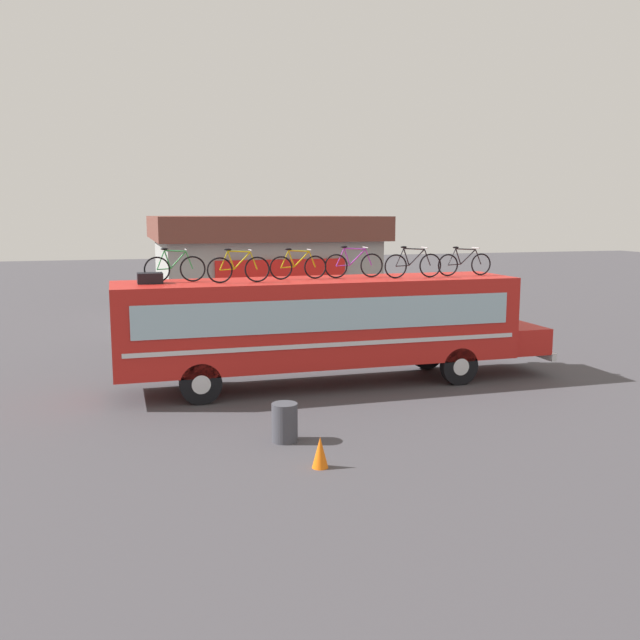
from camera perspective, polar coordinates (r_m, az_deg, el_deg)
ground_plane at (r=20.28m, az=-0.04°, el=-5.33°), size 120.00×120.00×0.00m
bus at (r=19.97m, az=0.55°, el=-0.17°), size 12.85×2.55×3.08m
luggage_bag_1 at (r=19.10m, az=-13.76°, el=3.35°), size 0.66×0.52×0.29m
rooftop_bicycle_1 at (r=19.31m, az=-11.82°, el=4.20°), size 1.65×0.44×0.93m
rooftop_bicycle_2 at (r=18.87m, az=-6.71°, el=4.22°), size 1.71×0.44×0.93m
rooftop_bicycle_3 at (r=19.78m, az=-1.81°, el=4.43°), size 1.67×0.44×0.88m
rooftop_bicycle_4 at (r=20.23m, az=2.79°, el=4.57°), size 1.79×0.44×0.93m
rooftop_bicycle_5 at (r=20.33m, az=7.63°, el=4.52°), size 1.78×0.44×0.92m
rooftop_bicycle_6 at (r=21.32m, az=11.75°, el=4.56°), size 1.76×0.44×0.88m
roadside_building at (r=33.30m, az=-5.00°, el=4.46°), size 9.87×9.73×4.81m
trash_bin at (r=15.31m, az=-2.91°, el=-8.38°), size 0.57×0.57×0.85m
traffic_cone at (r=13.81m, az=0.01°, el=-10.79°), size 0.32×0.32×0.62m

